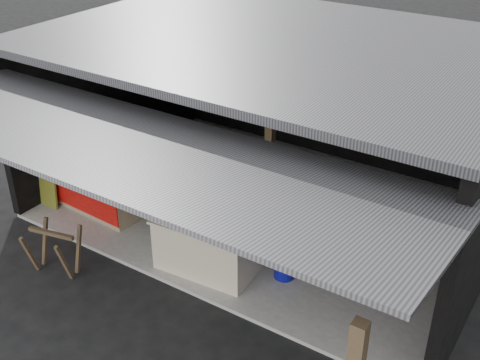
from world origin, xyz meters
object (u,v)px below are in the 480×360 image
Objects in this scene: water_barrel at (285,264)px; plastic_chair at (390,217)px; white_crate at (237,213)px; sawhorse at (53,247)px; banana_table at (209,243)px; neighbor_stall at (99,184)px.

plastic_chair is (0.94, 1.55, 0.29)m from water_barrel.
sawhorse is (-1.77, -2.13, -0.07)m from white_crate.
water_barrel is at bearing 17.39° from sawhorse.
banana_table is at bearing -159.36° from water_barrel.
white_crate reaches higher than water_barrel.
sawhorse is 1.70× the size of water_barrel.
banana_table is 1.67× the size of white_crate.
banana_table is at bearing 22.08° from sawhorse.
neighbor_stall is 1.72m from sawhorse.
neighbor_stall is 3.54m from water_barrel.
banana_table reaches higher than water_barrel.
banana_table is 0.86m from white_crate.
plastic_chair is (3.83, 3.22, 0.13)m from sawhorse.
white_crate is 2.77m from sawhorse.
plastic_chair reaches higher than water_barrel.
water_barrel is (2.89, 1.67, -0.17)m from sawhorse.
banana_table is 0.96× the size of neighbor_stall.
neighbor_stall is 3.63× the size of water_barrel.
banana_table is at bearing -88.01° from white_crate.
plastic_chair is (2.06, 1.10, 0.06)m from white_crate.
white_crate reaches higher than sawhorse.
sawhorse is 3.34m from water_barrel.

